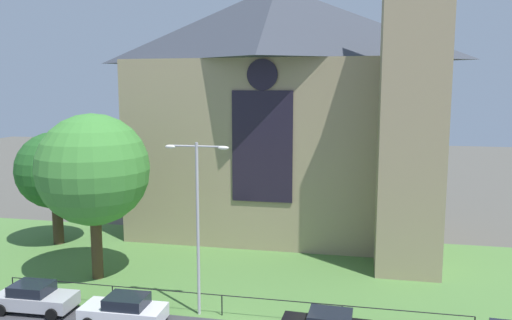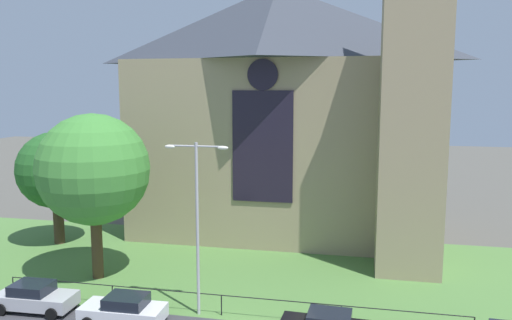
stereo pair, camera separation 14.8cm
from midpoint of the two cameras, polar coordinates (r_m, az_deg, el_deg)
The scene contains 9 objects.
ground at distance 34.47m, azimuth 1.32°, elevation -12.04°, with size 160.00×160.00×0.00m, color #56544C.
grass_verge at distance 32.62m, azimuth 0.67°, elevation -13.21°, with size 120.00×20.00×0.01m, color #517F3D.
church_building at distance 41.26m, azimuth 3.11°, elevation 5.85°, with size 23.20×16.20×26.00m.
iron_railing at distance 27.55m, azimuth -4.01°, elevation -15.21°, with size 24.93×0.07×1.13m.
tree_left_near at distance 32.62m, azimuth -17.93°, elevation -1.06°, with size 6.86×6.86×10.35m.
tree_left_far at distance 41.29m, azimuth -21.74°, elevation -1.12°, with size 5.80×5.80×8.62m.
streetlamp_near at distance 26.31m, azimuth -6.74°, elevation -5.41°, with size 3.37×0.26×9.13m.
parked_car_silver at distance 30.51m, azimuth -23.71°, elevation -13.95°, with size 4.25×2.12×1.51m.
parked_car_white at distance 27.48m, azimuth -14.73°, elevation -16.00°, with size 4.24×2.10×1.51m.
Camera 1 is at (5.74, -21.88, 11.79)m, focal length 35.61 mm.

